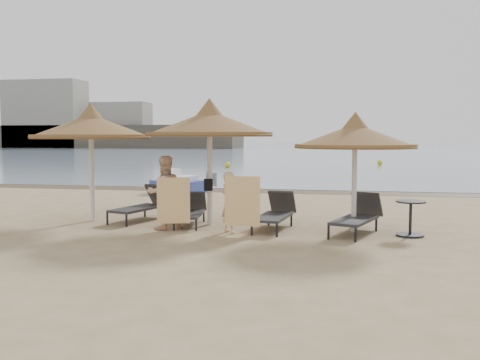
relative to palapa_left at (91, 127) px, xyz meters
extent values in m
plane|color=tan|center=(3.63, -0.99, -2.52)|extent=(160.00, 160.00, 0.00)
cube|color=gray|center=(3.63, 79.01, -2.50)|extent=(200.00, 140.00, 0.03)
cube|color=#4B3A25|center=(3.63, 8.41, -2.51)|extent=(200.00, 1.60, 0.01)
cube|color=brown|center=(-41.37, 77.01, -0.52)|extent=(60.00, 10.00, 4.00)
cube|color=gray|center=(-46.37, 75.01, 3.48)|extent=(14.00, 6.00, 12.00)
cube|color=gray|center=(-32.37, 76.01, 1.48)|extent=(10.00, 5.00, 8.00)
cylinder|color=silver|center=(0.00, 0.00, -1.36)|extent=(0.13, 0.13, 2.31)
cone|color=brown|center=(0.00, 0.00, 0.03)|extent=(3.19, 3.19, 0.60)
cone|color=brown|center=(0.00, 0.00, 0.40)|extent=(0.77, 0.77, 0.49)
cylinder|color=brown|center=(0.00, 0.00, -0.25)|extent=(3.12, 3.12, 0.11)
cylinder|color=silver|center=(3.26, 0.00, -1.33)|extent=(0.14, 0.14, 2.37)
cone|color=brown|center=(3.26, 0.00, 0.10)|extent=(3.27, 3.27, 0.62)
cone|color=brown|center=(3.26, 0.00, 0.47)|extent=(0.79, 0.79, 0.51)
cylinder|color=brown|center=(3.26, 0.00, -0.19)|extent=(3.21, 3.21, 0.11)
cylinder|color=silver|center=(6.88, -0.37, -1.47)|extent=(0.12, 0.12, 2.08)
cone|color=brown|center=(6.88, -0.37, -0.21)|extent=(2.88, 2.88, 0.55)
cone|color=brown|center=(6.88, -0.37, 0.11)|extent=(0.69, 0.69, 0.45)
cylinder|color=brown|center=(6.88, -0.37, -0.47)|extent=(2.82, 2.82, 0.10)
cylinder|color=black|center=(0.69, -0.58, -2.36)|extent=(0.06, 0.06, 0.31)
cylinder|color=black|center=(1.29, -0.76, -2.36)|extent=(0.06, 0.06, 0.31)
cylinder|color=black|center=(1.13, 0.91, -2.36)|extent=(0.06, 0.06, 0.31)
cylinder|color=black|center=(1.73, 0.74, -2.36)|extent=(0.06, 0.06, 0.31)
cube|color=black|center=(1.22, 0.13, -2.17)|extent=(1.13, 1.80, 0.07)
cube|color=black|center=(1.50, 1.07, -1.90)|extent=(0.80, 0.65, 0.63)
cylinder|color=black|center=(2.63, -1.04, -2.38)|extent=(0.05, 0.05, 0.27)
cylinder|color=black|center=(3.16, -0.97, -2.38)|extent=(0.05, 0.05, 0.27)
cylinder|color=black|center=(2.46, 0.30, -2.38)|extent=(0.05, 0.05, 0.27)
cylinder|color=black|center=(2.99, 0.37, -2.38)|extent=(0.05, 0.05, 0.27)
cube|color=black|center=(2.81, -0.29, -2.22)|extent=(0.78, 1.51, 0.06)
cube|color=black|center=(2.70, 0.55, -1.98)|extent=(0.65, 0.48, 0.55)
cylinder|color=black|center=(4.57, -1.28, -2.37)|extent=(0.05, 0.05, 0.30)
cylinder|color=black|center=(5.17, -1.36, -2.37)|extent=(0.05, 0.05, 0.30)
cylinder|color=black|center=(4.76, 0.20, -2.37)|extent=(0.05, 0.05, 0.30)
cylinder|color=black|center=(5.35, 0.12, -2.37)|extent=(0.05, 0.05, 0.30)
cube|color=black|center=(4.97, -0.53, -2.19)|extent=(0.85, 1.67, 0.06)
cube|color=black|center=(5.09, 0.40, -1.93)|extent=(0.71, 0.53, 0.60)
cylinder|color=black|center=(6.32, -1.41, -2.36)|extent=(0.06, 0.06, 0.31)
cylinder|color=black|center=(6.91, -1.62, -2.36)|extent=(0.06, 0.06, 0.31)
cylinder|color=black|center=(6.84, 0.05, -2.36)|extent=(0.06, 0.06, 0.31)
cylinder|color=black|center=(7.42, -0.16, -2.36)|extent=(0.06, 0.06, 0.31)
cube|color=black|center=(6.89, -0.73, -2.17)|extent=(1.20, 1.79, 0.07)
cube|color=black|center=(7.21, 0.18, -1.91)|extent=(0.80, 0.67, 0.63)
cylinder|color=black|center=(8.15, -0.65, -2.49)|extent=(0.63, 0.63, 0.04)
cylinder|color=black|center=(8.15, -0.65, -2.11)|extent=(0.07, 0.07, 0.76)
cylinder|color=black|center=(8.15, -0.65, -1.72)|extent=(0.67, 0.67, 0.03)
imported|color=#DCAD85|center=(2.33, -0.86, -1.47)|extent=(1.13, 1.11, 2.09)
imported|color=#DCAD85|center=(4.01, -1.08, -1.67)|extent=(0.92, 0.90, 1.69)
cube|color=orange|center=(2.68, -1.21, -1.76)|extent=(0.75, 0.26, 1.09)
cube|color=orange|center=(4.36, -1.33, -1.72)|extent=(0.82, 0.05, 1.15)
cube|color=white|center=(3.26, 0.18, -1.37)|extent=(0.29, 0.13, 0.35)
cube|color=black|center=(3.26, -0.16, -1.47)|extent=(0.23, 0.14, 0.31)
cube|color=#30459F|center=(0.11, 7.19, -2.27)|extent=(2.26, 1.72, 0.50)
cube|color=white|center=(0.11, 7.19, -1.95)|extent=(1.51, 1.33, 0.23)
cube|color=white|center=(-0.23, 7.29, -1.74)|extent=(0.68, 0.92, 0.32)
sphere|color=gold|center=(-1.39, 23.16, -2.31)|extent=(0.41, 0.41, 0.41)
sphere|color=gold|center=(9.29, 28.89, -2.31)|extent=(0.40, 0.40, 0.40)
camera|label=1|loc=(6.65, -13.25, -0.21)|focal=40.00mm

